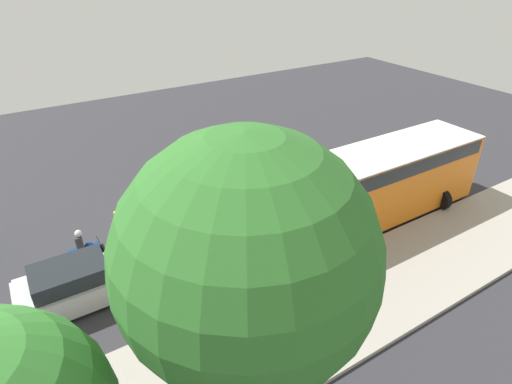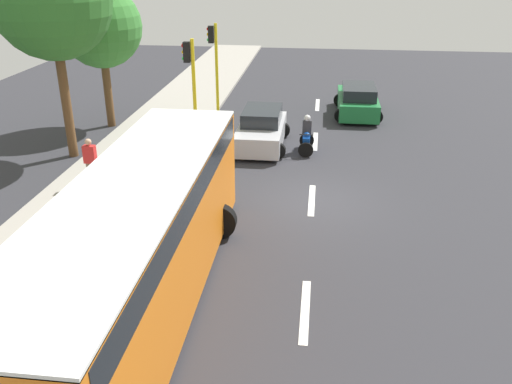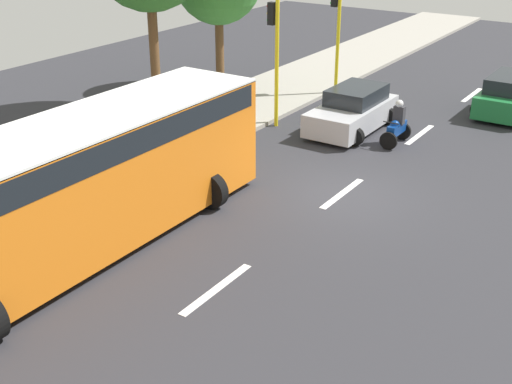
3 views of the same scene
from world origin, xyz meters
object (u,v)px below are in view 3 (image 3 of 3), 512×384
Objects in this scene: traffic_light_midblock at (275,45)px; motorcycle at (397,126)px; pedestrian_near_signal at (143,114)px; traffic_light_corner at (337,25)px; city_bus at (78,179)px; car_silver at (353,111)px.

motorcycle is at bearing -172.49° from traffic_light_midblock.
traffic_light_midblock is at bearing -122.23° from pedestrian_near_signal.
traffic_light_midblock is (0.00, 4.69, 0.00)m from traffic_light_corner.
city_bus is at bearing 73.17° from motorcycle.
traffic_light_midblock reaches higher than city_bus.
traffic_light_midblock reaches higher than motorcycle.
motorcycle is at bearing -146.43° from pedestrian_near_signal.
motorcycle reaches higher than car_silver.
traffic_light_corner is (1.18, -15.06, 1.08)m from city_bus.
city_bus is 2.44× the size of traffic_light_midblock.
car_silver is 7.37m from pedestrian_near_signal.
car_silver is at bearing -97.08° from city_bus.
car_silver is 4.95m from traffic_light_corner.
city_bus is at bearing 121.02° from pedestrian_near_signal.
pedestrian_near_signal reaches higher than car_silver.
traffic_light_midblock reaches higher than car_silver.
car_silver is 3.60m from traffic_light_midblock.
pedestrian_near_signal is (5.19, 5.22, 0.35)m from car_silver.
car_silver is 0.91× the size of traffic_light_midblock.
city_bus is at bearing 94.47° from traffic_light_corner.
city_bus is at bearing 82.92° from car_silver.
traffic_light_midblock is at bearing -83.53° from city_bus.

